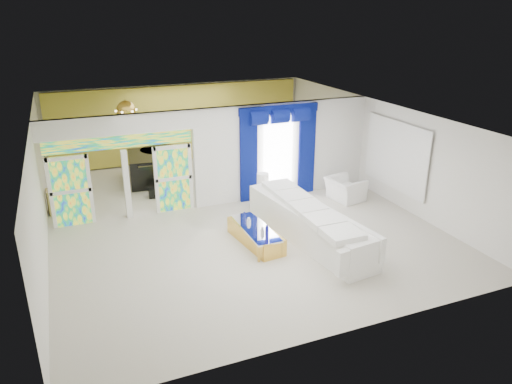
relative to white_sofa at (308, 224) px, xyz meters
name	(u,v)px	position (x,y,z in m)	size (l,w,h in m)	color
floor	(231,215)	(-1.32, 2.27, -0.43)	(12.00, 12.00, 0.00)	#B7AF9E
dividing_wall	(284,149)	(0.83, 3.27, 1.07)	(5.70, 0.18, 3.00)	white
dividing_header	(118,125)	(-4.17, 3.27, 2.29)	(4.30, 0.18, 0.55)	white
stained_panel_left	(71,191)	(-5.60, 3.27, 0.57)	(0.95, 0.04, 2.00)	#994C3F
stained_panel_right	(174,178)	(-2.75, 3.27, 0.57)	(0.95, 0.04, 2.00)	#994C3F
stained_transom	(120,142)	(-4.17, 3.27, 1.82)	(4.00, 0.05, 0.35)	#994C3F
window_pane	(278,153)	(0.58, 3.17, 1.02)	(1.00, 0.02, 2.30)	white
blue_drape_left	(249,158)	(-0.42, 3.14, 0.97)	(0.55, 0.10, 2.80)	#04054C
blue_drape_right	(307,151)	(1.58, 3.14, 0.97)	(0.55, 0.10, 2.80)	#04054C
blue_pelmet	(279,109)	(0.58, 3.14, 2.39)	(2.60, 0.12, 0.25)	#04054C
wall_mirror	(396,155)	(3.62, 1.27, 1.12)	(0.04, 2.70, 1.90)	white
gold_curtains	(180,123)	(-1.32, 8.17, 1.07)	(9.70, 0.12, 2.90)	gold
white_sofa	(308,224)	(0.00, 0.00, 0.00)	(0.97, 4.54, 0.86)	white
coffee_table	(256,236)	(-1.35, 0.30, -0.21)	(0.65, 1.96, 0.44)	gold
console_table	(271,196)	(0.19, 2.76, -0.23)	(1.20, 0.38, 0.40)	silver
table_lamp	(263,182)	(-0.11, 2.76, 0.26)	(0.36, 0.36, 0.58)	white
armchair	(345,189)	(2.42, 2.07, -0.08)	(1.08, 0.94, 0.70)	white
grand_piano	(151,168)	(-2.89, 6.14, 0.06)	(1.47, 1.93, 0.97)	black
piano_bench	(162,192)	(-2.89, 4.54, -0.30)	(0.81, 0.32, 0.27)	black
tv_console	(57,201)	(-6.02, 4.40, -0.06)	(0.50, 0.46, 0.73)	tan
chandelier	(126,110)	(-3.62, 5.67, 2.22)	(0.60, 0.60, 0.60)	gold
decanters	(257,225)	(-1.34, 0.24, 0.10)	(0.23, 1.24, 0.28)	navy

